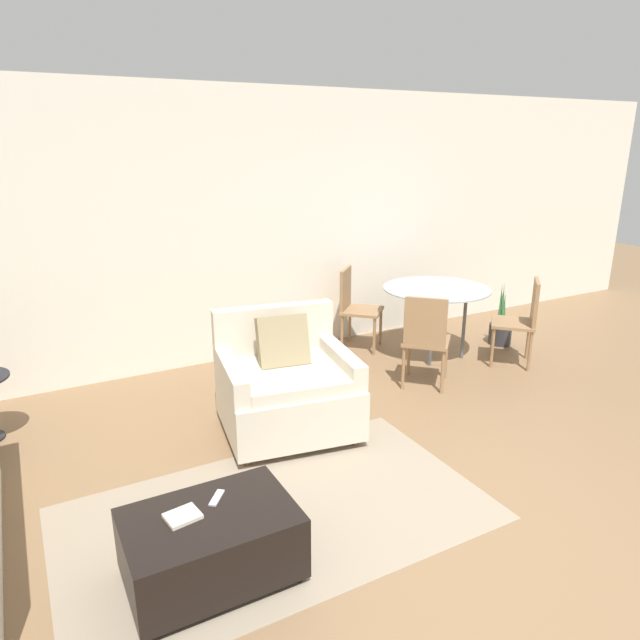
{
  "coord_description": "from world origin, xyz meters",
  "views": [
    {
      "loc": [
        -2.11,
        -2.05,
        2.23
      ],
      "look_at": [
        0.12,
        2.06,
        0.75
      ],
      "focal_mm": 32.0,
      "sensor_mm": 36.0,
      "label": 1
    }
  ],
  "objects_px": {
    "dining_chair_far_left": "(354,303)",
    "potted_plant_small": "(500,328)",
    "ottoman": "(211,543)",
    "tv_remote_primary": "(217,498)",
    "dining_chair_near_right": "(523,316)",
    "dining_chair_near_left": "(426,335)",
    "dining_table": "(436,295)",
    "armchair": "(286,387)",
    "book_stack": "(183,516)"
  },
  "relations": [
    {
      "from": "dining_chair_far_left",
      "to": "potted_plant_small",
      "type": "distance_m",
      "value": 1.71
    },
    {
      "from": "ottoman",
      "to": "tv_remote_primary",
      "type": "relative_size",
      "value": 6.4
    },
    {
      "from": "dining_chair_near_right",
      "to": "dining_chair_far_left",
      "type": "bearing_deg",
      "value": 135.0
    },
    {
      "from": "potted_plant_small",
      "to": "dining_chair_near_left",
      "type": "bearing_deg",
      "value": -160.42
    },
    {
      "from": "dining_chair_near_right",
      "to": "potted_plant_small",
      "type": "xyz_separation_m",
      "value": [
        0.28,
        0.54,
        -0.33
      ]
    },
    {
      "from": "dining_chair_near_left",
      "to": "dining_chair_far_left",
      "type": "height_order",
      "value": "same"
    },
    {
      "from": "dining_chair_near_left",
      "to": "potted_plant_small",
      "type": "relative_size",
      "value": 1.24
    },
    {
      "from": "ottoman",
      "to": "dining_chair_far_left",
      "type": "height_order",
      "value": "dining_chair_far_left"
    },
    {
      "from": "dining_chair_near_left",
      "to": "potted_plant_small",
      "type": "xyz_separation_m",
      "value": [
        1.53,
        0.54,
        -0.33
      ]
    },
    {
      "from": "dining_chair_far_left",
      "to": "ottoman",
      "type": "bearing_deg",
      "value": -133.48
    },
    {
      "from": "dining_table",
      "to": "potted_plant_small",
      "type": "xyz_separation_m",
      "value": [
        0.91,
        -0.08,
        -0.48
      ]
    },
    {
      "from": "armchair",
      "to": "dining_chair_near_right",
      "type": "height_order",
      "value": "armchair"
    },
    {
      "from": "dining_chair_near_right",
      "to": "potted_plant_small",
      "type": "bearing_deg",
      "value": 62.37
    },
    {
      "from": "ottoman",
      "to": "dining_chair_far_left",
      "type": "bearing_deg",
      "value": 46.52
    },
    {
      "from": "armchair",
      "to": "dining_chair_near_left",
      "type": "xyz_separation_m",
      "value": [
        1.48,
        0.12,
        0.15
      ]
    },
    {
      "from": "dining_chair_far_left",
      "to": "potted_plant_small",
      "type": "xyz_separation_m",
      "value": [
        1.53,
        -0.7,
        -0.33
      ]
    },
    {
      "from": "tv_remote_primary",
      "to": "book_stack",
      "type": "bearing_deg",
      "value": -160.19
    },
    {
      "from": "armchair",
      "to": "dining_chair_near_left",
      "type": "bearing_deg",
      "value": 4.77
    },
    {
      "from": "dining_table",
      "to": "dining_chair_near_left",
      "type": "relative_size",
      "value": 1.25
    },
    {
      "from": "ottoman",
      "to": "dining_chair_near_left",
      "type": "height_order",
      "value": "dining_chair_near_left"
    },
    {
      "from": "dining_chair_near_right",
      "to": "potted_plant_small",
      "type": "relative_size",
      "value": 1.24
    },
    {
      "from": "book_stack",
      "to": "tv_remote_primary",
      "type": "relative_size",
      "value": 1.37
    },
    {
      "from": "ottoman",
      "to": "potted_plant_small",
      "type": "xyz_separation_m",
      "value": [
        4.06,
        1.96,
        -0.03
      ]
    },
    {
      "from": "tv_remote_primary",
      "to": "dining_chair_near_left",
      "type": "distance_m",
      "value": 2.78
    },
    {
      "from": "armchair",
      "to": "book_stack",
      "type": "bearing_deg",
      "value": -133.07
    },
    {
      "from": "dining_chair_near_left",
      "to": "potted_plant_small",
      "type": "bearing_deg",
      "value": 19.58
    },
    {
      "from": "dining_chair_near_left",
      "to": "armchair",
      "type": "bearing_deg",
      "value": -175.23
    },
    {
      "from": "dining_chair_near_left",
      "to": "ottoman",
      "type": "bearing_deg",
      "value": -150.66
    },
    {
      "from": "armchair",
      "to": "dining_chair_far_left",
      "type": "bearing_deg",
      "value": 42.8
    },
    {
      "from": "ottoman",
      "to": "dining_chair_far_left",
      "type": "xyz_separation_m",
      "value": [
        2.53,
        2.67,
        0.3
      ]
    },
    {
      "from": "dining_table",
      "to": "potted_plant_small",
      "type": "bearing_deg",
      "value": -4.94
    },
    {
      "from": "dining_chair_near_right",
      "to": "ottoman",
      "type": "bearing_deg",
      "value": -159.36
    },
    {
      "from": "armchair",
      "to": "potted_plant_small",
      "type": "height_order",
      "value": "armchair"
    },
    {
      "from": "tv_remote_primary",
      "to": "dining_chair_far_left",
      "type": "relative_size",
      "value": 0.15
    },
    {
      "from": "armchair",
      "to": "dining_chair_far_left",
      "type": "xyz_separation_m",
      "value": [
        1.48,
        1.37,
        0.15
      ]
    },
    {
      "from": "tv_remote_primary",
      "to": "dining_table",
      "type": "height_order",
      "value": "dining_table"
    },
    {
      "from": "armchair",
      "to": "dining_chair_near_left",
      "type": "distance_m",
      "value": 1.49
    },
    {
      "from": "ottoman",
      "to": "potted_plant_small",
      "type": "bearing_deg",
      "value": 25.84
    },
    {
      "from": "dining_chair_near_right",
      "to": "potted_plant_small",
      "type": "distance_m",
      "value": 0.7
    },
    {
      "from": "dining_chair_near_right",
      "to": "dining_chair_far_left",
      "type": "distance_m",
      "value": 1.76
    },
    {
      "from": "dining_chair_near_right",
      "to": "armchair",
      "type": "bearing_deg",
      "value": -177.4
    },
    {
      "from": "book_stack",
      "to": "dining_chair_near_right",
      "type": "relative_size",
      "value": 0.21
    },
    {
      "from": "tv_remote_primary",
      "to": "dining_table",
      "type": "xyz_separation_m",
      "value": [
        3.07,
        1.93,
        0.27
      ]
    },
    {
      "from": "dining_table",
      "to": "dining_chair_far_left",
      "type": "bearing_deg",
      "value": 135.0
    },
    {
      "from": "dining_chair_far_left",
      "to": "potted_plant_small",
      "type": "bearing_deg",
      "value": -24.62
    },
    {
      "from": "armchair",
      "to": "potted_plant_small",
      "type": "distance_m",
      "value": 3.08
    },
    {
      "from": "dining_chair_near_right",
      "to": "tv_remote_primary",
      "type": "bearing_deg",
      "value": -160.49
    },
    {
      "from": "dining_table",
      "to": "dining_chair_near_left",
      "type": "height_order",
      "value": "dining_chair_near_left"
    },
    {
      "from": "armchair",
      "to": "book_stack",
      "type": "distance_m",
      "value": 1.72
    },
    {
      "from": "book_stack",
      "to": "tv_remote_primary",
      "type": "distance_m",
      "value": 0.22
    }
  ]
}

